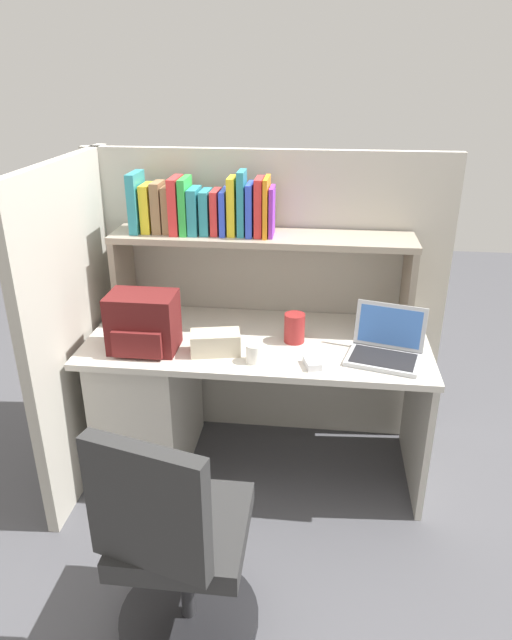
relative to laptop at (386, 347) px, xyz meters
The scene contains 13 objects.
ground_plane 0.98m from the laptop, 168.67° to the left, with size 8.00×8.00×0.00m, color #4C4C51.
desk 1.05m from the laptop, behind, with size 1.60×0.70×0.73m.
cubicle_partition_rear 0.77m from the laptop, 139.56° to the left, with size 1.84×0.05×1.55m, color #B2ADA0.
cubicle_partition_left 1.43m from the laptop, behind, with size 0.05×1.06×1.55m, color #B2ADA0.
overhead_hutch 0.73m from the laptop, 151.48° to the left, with size 1.44×0.28×0.45m.
reference_books_on_shelf 1.06m from the laptop, 160.03° to the left, with size 0.68×0.19×0.30m.
laptop is the anchor object (origin of this frame).
backpack 1.08m from the laptop, behind, with size 0.30×0.23×0.27m.
computer_mouse 0.34m from the laptop, 158.85° to the right, with size 0.06×0.10×0.03m, color silver.
paper_cup 0.58m from the laptop, 169.17° to the right, with size 0.08×0.08×0.08m, color white.
tissue_box 0.75m from the laptop, behind, with size 0.22×0.12×0.10m, color #BFB299.
snack_canister 0.42m from the laptop, 164.74° to the left, with size 0.10×0.10×0.14m, color maroon.
office_chair 1.22m from the laptop, 130.13° to the right, with size 0.52×0.53×0.93m.
Camera 1 is at (0.27, -2.41, 1.91)m, focal length 32.06 mm.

